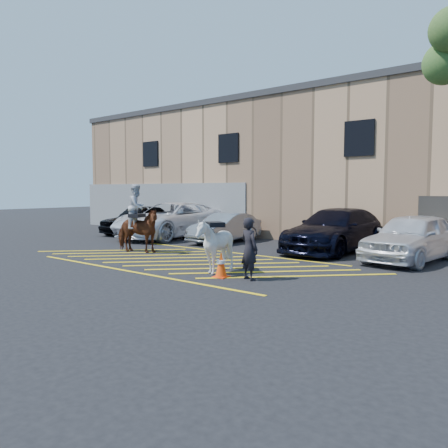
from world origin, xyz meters
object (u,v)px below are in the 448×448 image
Objects in this scene: car_white_pickup at (171,220)px; traffic_cone at (221,264)px; car_silver_sedan at (225,228)px; car_white_suv at (412,237)px; car_blue_suv at (336,230)px; car_black_suv at (140,219)px; handler at (249,249)px; mounted_bay at (137,225)px; saddled_white at (215,246)px.

car_white_pickup reaches higher than traffic_cone.
car_silver_sedan is 0.85× the size of car_white_suv.
car_blue_suv is at bearing 1.78° from car_white_pickup.
car_black_suv reaches higher than car_silver_sedan.
handler is 2.32× the size of traffic_cone.
saddled_white is at bearing -14.84° from mounted_bay.
mounted_bay reaches higher than traffic_cone.
handler is at bearing -6.60° from saddled_white.
car_silver_sedan is at bearing -6.59° from car_black_suv.
mounted_bay is 3.64× the size of traffic_cone.
car_blue_suv is 3.12m from car_white_suv.
mounted_bay is 5.88m from traffic_cone.
traffic_cone is (4.97, -6.44, -0.31)m from car_silver_sedan.
car_blue_suv reaches higher than saddled_white.
mounted_bay is at bearing 162.96° from traffic_cone.
traffic_cone is (0.53, -0.37, -0.45)m from saddled_white.
car_blue_suv is at bearing 87.54° from traffic_cone.
mounted_bay is 1.37× the size of saddled_white.
saddled_white is (-0.82, -6.50, -0.03)m from car_blue_suv.
car_blue_suv is 7.99× the size of traffic_cone.
car_blue_suv is 6.89m from traffic_cone.
traffic_cone is (-0.30, -6.87, -0.48)m from car_blue_suv.
car_white_pickup is 3.36× the size of saddled_white.
car_black_suv is 12.96m from traffic_cone.
saddled_white is (5.06, -1.34, -0.26)m from mounted_bay.
car_white_pickup is 8.91× the size of traffic_cone.
car_silver_sedan is (3.37, 0.17, -0.23)m from car_white_pickup.
car_black_suv is 0.81× the size of car_blue_suv.
handler is at bearing -82.59° from car_blue_suv.
car_white_suv is at bearing -8.96° from car_blue_suv.
car_black_suv is 0.73× the size of car_white_pickup.
traffic_cone is (8.34, -6.27, -0.54)m from car_white_pickup.
car_white_suv is at bearing 56.46° from saddled_white.
handler is at bearing -33.29° from car_black_suv.
car_blue_suv reaches higher than traffic_cone.
mounted_bay reaches higher than handler.
car_silver_sedan is at bearing 126.21° from saddled_white.
car_blue_suv is 6.55m from saddled_white.
saddled_white is at bearing -35.57° from car_black_suv.
car_white_suv is (3.05, -0.65, -0.02)m from car_blue_suv.
mounted_bay reaches higher than car_white_pickup.
car_white_pickup is 3.83× the size of handler.
saddled_white is (7.81, -5.90, -0.09)m from car_white_pickup.
car_white_suv is 7.08m from traffic_cone.
mounted_bay reaches higher than car_black_suv.
saddled_white is 2.65× the size of traffic_cone.
car_white_pickup is (2.82, -0.31, 0.10)m from car_black_suv.
car_black_suv reaches higher than traffic_cone.
handler reaches higher than car_white_suv.
car_white_suv is at bearing -94.75° from handler.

